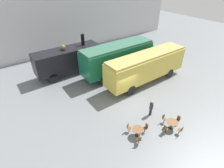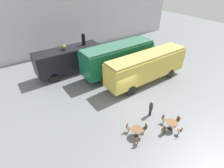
# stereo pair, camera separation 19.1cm
# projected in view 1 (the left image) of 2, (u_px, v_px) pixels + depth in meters

# --- Properties ---
(ground_plane) EXTENTS (80.00, 80.00, 0.00)m
(ground_plane) POSITION_uv_depth(u_px,v_px,m) (126.00, 97.00, 18.80)
(ground_plane) COLOR gray
(backdrop_wall) EXTENTS (44.00, 0.15, 9.00)m
(backdrop_wall) POSITION_uv_depth(u_px,v_px,m) (63.00, 24.00, 26.91)
(backdrop_wall) COLOR silver
(backdrop_wall) RESTS_ON ground_plane
(steam_locomotive) EXTENTS (8.36, 2.48, 4.76)m
(steam_locomotive) POSITION_uv_depth(u_px,v_px,m) (68.00, 58.00, 22.12)
(steam_locomotive) COLOR black
(steam_locomotive) RESTS_ON ground_plane
(streamlined_locomotive) EXTENTS (11.54, 2.70, 3.93)m
(streamlined_locomotive) POSITION_uv_depth(u_px,v_px,m) (123.00, 55.00, 22.27)
(streamlined_locomotive) COLOR #196B47
(streamlined_locomotive) RESTS_ON ground_plane
(passenger_coach_vintage) EXTENTS (10.61, 2.44, 3.63)m
(passenger_coach_vintage) POSITION_uv_depth(u_px,v_px,m) (146.00, 65.00, 20.29)
(passenger_coach_vintage) COLOR #E0C64C
(passenger_coach_vintage) RESTS_ON ground_plane
(cafe_table_near) EXTENTS (0.93, 0.93, 0.75)m
(cafe_table_near) POSITION_uv_depth(u_px,v_px,m) (138.00, 130.00, 14.13)
(cafe_table_near) COLOR black
(cafe_table_near) RESTS_ON ground_plane
(cafe_table_mid) EXTENTS (0.96, 0.96, 0.74)m
(cafe_table_mid) POSITION_uv_depth(u_px,v_px,m) (172.00, 123.00, 14.81)
(cafe_table_mid) COLOR black
(cafe_table_mid) RESTS_ON ground_plane
(cafe_chair_0) EXTENTS (0.40, 0.40, 0.87)m
(cafe_chair_0) POSITION_uv_depth(u_px,v_px,m) (139.00, 140.00, 13.48)
(cafe_chair_0) COLOR black
(cafe_chair_0) RESTS_ON ground_plane
(cafe_chair_1) EXTENTS (0.37, 0.36, 0.87)m
(cafe_chair_1) POSITION_uv_depth(u_px,v_px,m) (146.00, 127.00, 14.54)
(cafe_chair_1) COLOR black
(cafe_chair_1) RESTS_ON ground_plane
(cafe_chair_2) EXTENTS (0.38, 0.40, 0.87)m
(cafe_chair_2) POSITION_uv_depth(u_px,v_px,m) (128.00, 127.00, 14.53)
(cafe_chair_2) COLOR black
(cafe_chair_2) RESTS_ON ground_plane
(cafe_chair_3) EXTENTS (0.36, 0.36, 0.87)m
(cafe_chair_3) POSITION_uv_depth(u_px,v_px,m) (178.00, 119.00, 15.30)
(cafe_chair_3) COLOR black
(cafe_chair_3) RESTS_ON ground_plane
(cafe_chair_4) EXTENTS (0.36, 0.36, 0.87)m
(cafe_chair_4) POSITION_uv_depth(u_px,v_px,m) (164.00, 118.00, 15.43)
(cafe_chair_4) COLOR black
(cafe_chair_4) RESTS_ON ground_plane
(cafe_chair_5) EXTENTS (0.36, 0.36, 0.87)m
(cafe_chair_5) POSITION_uv_depth(u_px,v_px,m) (166.00, 128.00, 14.43)
(cafe_chair_5) COLOR black
(cafe_chair_5) RESTS_ON ground_plane
(cafe_chair_6) EXTENTS (0.36, 0.36, 0.87)m
(cafe_chair_6) POSITION_uv_depth(u_px,v_px,m) (181.00, 130.00, 14.30)
(cafe_chair_6) COLOR black
(cafe_chair_6) RESTS_ON ground_plane
(visitor_person) EXTENTS (0.34, 0.34, 1.62)m
(visitor_person) POSITION_uv_depth(u_px,v_px,m) (151.00, 107.00, 16.06)
(visitor_person) COLOR #262633
(visitor_person) RESTS_ON ground_plane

